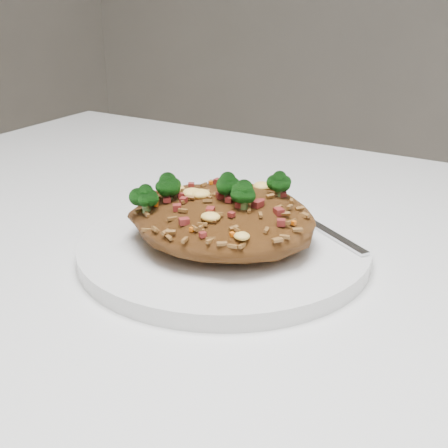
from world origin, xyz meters
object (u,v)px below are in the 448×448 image
at_px(dining_table, 323,400).
at_px(plate, 224,248).
at_px(fried_rice, 224,210).
at_px(fork, 313,223).

relative_size(dining_table, plate, 4.94).
relative_size(plate, fried_rice, 1.55).
distance_m(dining_table, plate, 0.15).
bearing_deg(fork, dining_table, -27.18).
distance_m(dining_table, fried_rice, 0.17).
distance_m(plate, fried_rice, 0.03).
bearing_deg(plate, fork, 54.17).
bearing_deg(fried_rice, fork, 54.15).
bearing_deg(fork, fried_rice, -93.68).
height_order(dining_table, fried_rice, fried_rice).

